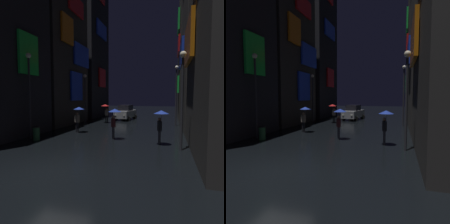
# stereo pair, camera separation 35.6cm
# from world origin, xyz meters

# --- Properties ---
(ground_plane) EXTENTS (120.00, 120.00, 0.00)m
(ground_plane) POSITION_xyz_m (0.00, 0.00, 0.00)
(ground_plane) COLOR black
(building_left_mid) EXTENTS (4.25, 7.63, 15.80)m
(building_left_mid) POSITION_xyz_m (-7.48, 12.82, 7.90)
(building_left_mid) COLOR #33302D
(building_left_mid) RESTS_ON ground
(building_left_far) EXTENTS (4.25, 7.60, 23.56)m
(building_left_far) POSITION_xyz_m (-7.49, 21.80, 11.78)
(building_left_far) COLOR black
(building_left_far) RESTS_ON ground
(building_right_mid) EXTENTS (4.25, 8.17, 22.51)m
(building_right_mid) POSITION_xyz_m (7.49, 13.09, 11.26)
(building_right_mid) COLOR #33302D
(building_right_mid) RESTS_ON ground
(building_right_far) EXTENTS (4.25, 7.25, 16.90)m
(building_right_far) POSITION_xyz_m (7.48, 21.62, 8.46)
(building_right_far) COLOR #33302D
(building_right_far) RESTS_ON ground
(pedestrian_foreground_right_blue) EXTENTS (0.90, 0.90, 2.12)m
(pedestrian_foreground_right_blue) POSITION_xyz_m (-2.81, 8.24, 1.67)
(pedestrian_foreground_right_blue) COLOR black
(pedestrian_foreground_right_blue) RESTS_ON ground
(pedestrian_foreground_left_blue) EXTENTS (0.90, 0.90, 2.12)m
(pedestrian_foreground_left_blue) POSITION_xyz_m (0.74, 6.44, 1.67)
(pedestrian_foreground_left_blue) COLOR #2D2D38
(pedestrian_foreground_left_blue) RESTS_ON ground
(pedestrian_near_crossing_red) EXTENTS (0.90, 0.90, 2.12)m
(pedestrian_near_crossing_red) POSITION_xyz_m (-2.57, 14.80, 1.67)
(pedestrian_near_crossing_red) COLOR black
(pedestrian_near_crossing_red) RESTS_ON ground
(pedestrian_midstreet_centre_blue) EXTENTS (0.90, 0.90, 2.12)m
(pedestrian_midstreet_centre_blue) POSITION_xyz_m (3.86, 5.68, 1.67)
(pedestrian_midstreet_centre_blue) COLOR #2D2D38
(pedestrian_midstreet_centre_blue) RESTS_ON ground
(car_distant) EXTENTS (2.62, 4.31, 1.92)m
(car_distant) POSITION_xyz_m (-1.07, 18.58, 0.93)
(car_distant) COLOR #99999E
(car_distant) RESTS_ON ground
(streetlamp_left_far) EXTENTS (0.36, 0.36, 5.54)m
(streetlamp_left_far) POSITION_xyz_m (-5.00, 14.68, 3.46)
(streetlamp_left_far) COLOR #2D2D33
(streetlamp_left_far) RESTS_ON ground
(streetlamp_right_near) EXTENTS (0.36, 0.36, 5.35)m
(streetlamp_right_near) POSITION_xyz_m (5.00, 4.72, 3.36)
(streetlamp_right_near) COLOR #2D2D33
(streetlamp_right_near) RESTS_ON ground
(streetlamp_left_near) EXTENTS (0.36, 0.36, 5.94)m
(streetlamp_left_near) POSITION_xyz_m (-5.00, 5.11, 3.68)
(streetlamp_left_near) COLOR #2D2D33
(streetlamp_left_near) RESTS_ON ground
(streetlamp_right_far) EXTENTS (0.36, 0.36, 6.06)m
(streetlamp_right_far) POSITION_xyz_m (5.00, 14.50, 3.74)
(streetlamp_right_far) COLOR #2D2D33
(streetlamp_right_far) RESTS_ON ground
(trash_bin) EXTENTS (0.46, 0.46, 0.93)m
(trash_bin) POSITION_xyz_m (-4.30, 4.79, 0.47)
(trash_bin) COLOR #265933
(trash_bin) RESTS_ON ground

